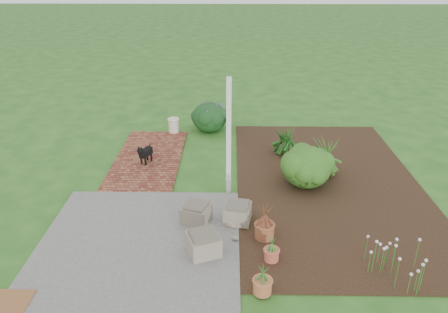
{
  "coord_description": "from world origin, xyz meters",
  "views": [
    {
      "loc": [
        0.34,
        -8.05,
        4.6
      ],
      "look_at": [
        0.2,
        0.4,
        0.7
      ],
      "focal_mm": 35.0,
      "sensor_mm": 36.0,
      "label": 1
    }
  ],
  "objects_px": {
    "evergreen_shrub": "(307,166)",
    "black_dog": "(145,152)",
    "stone_trough_near": "(204,244)",
    "cream_ceramic_urn": "(174,125)"
  },
  "relations": [
    {
      "from": "black_dog",
      "to": "stone_trough_near",
      "type": "bearing_deg",
      "value": -43.26
    },
    {
      "from": "stone_trough_near",
      "to": "cream_ceramic_urn",
      "type": "relative_size",
      "value": 1.3
    },
    {
      "from": "evergreen_shrub",
      "to": "black_dog",
      "type": "bearing_deg",
      "value": 165.07
    },
    {
      "from": "black_dog",
      "to": "evergreen_shrub",
      "type": "height_order",
      "value": "evergreen_shrub"
    },
    {
      "from": "cream_ceramic_urn",
      "to": "stone_trough_near",
      "type": "bearing_deg",
      "value": -77.98
    },
    {
      "from": "black_dog",
      "to": "cream_ceramic_urn",
      "type": "xyz_separation_m",
      "value": [
        0.43,
        2.07,
        -0.09
      ]
    },
    {
      "from": "cream_ceramic_urn",
      "to": "evergreen_shrub",
      "type": "xyz_separation_m",
      "value": [
        3.26,
        -3.05,
        0.25
      ]
    },
    {
      "from": "stone_trough_near",
      "to": "evergreen_shrub",
      "type": "bearing_deg",
      "value": 49.9
    },
    {
      "from": "evergreen_shrub",
      "to": "stone_trough_near",
      "type": "bearing_deg",
      "value": -130.1
    },
    {
      "from": "stone_trough_near",
      "to": "evergreen_shrub",
      "type": "xyz_separation_m",
      "value": [
        2.08,
        2.47,
        0.28
      ]
    }
  ]
}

